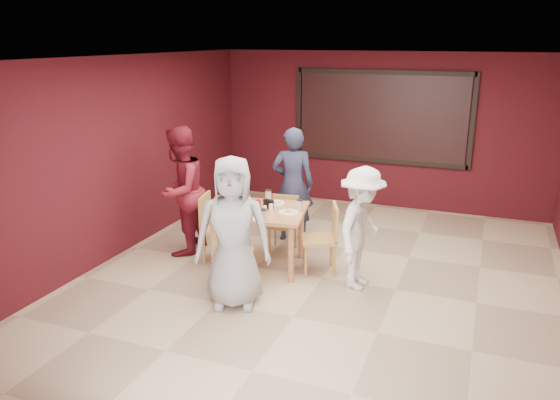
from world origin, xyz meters
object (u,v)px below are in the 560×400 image
at_px(dining_table, 266,217).
at_px(chair_front, 233,251).
at_px(chair_left, 214,224).
at_px(diner_left, 180,191).
at_px(chair_right, 325,235).
at_px(diner_front, 233,233).
at_px(diner_right, 362,229).
at_px(diner_back, 293,185).
at_px(chair_back, 284,220).

bearing_deg(dining_table, chair_front, -94.81).
distance_m(chair_left, diner_left, 0.71).
height_order(chair_right, diner_front, diner_front).
distance_m(chair_right, diner_right, 0.65).
distance_m(dining_table, diner_front, 1.16).
bearing_deg(dining_table, diner_left, 177.33).
relative_size(dining_table, diner_back, 0.68).
xyz_separation_m(dining_table, chair_back, (-0.00, 0.69, -0.26)).
distance_m(chair_back, chair_left, 1.06).
distance_m(chair_left, diner_right, 2.11).
distance_m(chair_back, diner_front, 1.89).
height_order(diner_front, diner_back, diner_front).
relative_size(chair_front, chair_back, 1.20).
distance_m(chair_right, diner_left, 2.18).
xyz_separation_m(chair_right, diner_right, (0.54, -0.26, 0.25)).
bearing_deg(diner_left, diner_right, 82.74).
xyz_separation_m(chair_front, chair_left, (-0.68, 0.82, -0.01)).
bearing_deg(chair_back, diner_right, -31.90).
bearing_deg(chair_front, chair_left, 129.73).
height_order(dining_table, diner_front, diner_front).
xyz_separation_m(chair_front, chair_right, (0.87, 1.00, -0.02)).
xyz_separation_m(dining_table, chair_right, (0.80, 0.13, -0.19)).
relative_size(chair_left, diner_back, 0.55).
distance_m(chair_left, chair_right, 1.56).
bearing_deg(dining_table, chair_left, -176.13).
height_order(dining_table, diner_back, diner_back).
relative_size(dining_table, diner_front, 0.67).
distance_m(chair_back, diner_left, 1.56).
bearing_deg(chair_left, diner_left, 169.04).
height_order(chair_back, chair_left, chair_left).
relative_size(dining_table, chair_back, 1.49).
distance_m(dining_table, diner_right, 1.34).
distance_m(chair_front, chair_back, 1.57).
bearing_deg(chair_left, dining_table, 3.87).
xyz_separation_m(dining_table, chair_left, (-0.76, -0.05, -0.17)).
xyz_separation_m(dining_table, diner_left, (-1.35, 0.06, 0.21)).
height_order(chair_back, diner_back, diner_back).
height_order(diner_front, diner_left, diner_left).
relative_size(chair_right, diner_left, 0.51).
xyz_separation_m(chair_front, diner_left, (-1.27, 0.94, 0.38)).
bearing_deg(diner_front, chair_back, 72.16).
bearing_deg(diner_back, chair_back, 76.59).
bearing_deg(diner_right, chair_left, 94.59).
bearing_deg(chair_front, chair_right, 49.03).
bearing_deg(chair_front, diner_right, 27.61).
distance_m(diner_front, diner_back, 2.29).
relative_size(chair_front, diner_back, 0.55).
bearing_deg(diner_back, chair_right, 111.65).
bearing_deg(diner_left, diner_back, 126.64).
xyz_separation_m(chair_front, chair_back, (0.07, 1.57, -0.09)).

